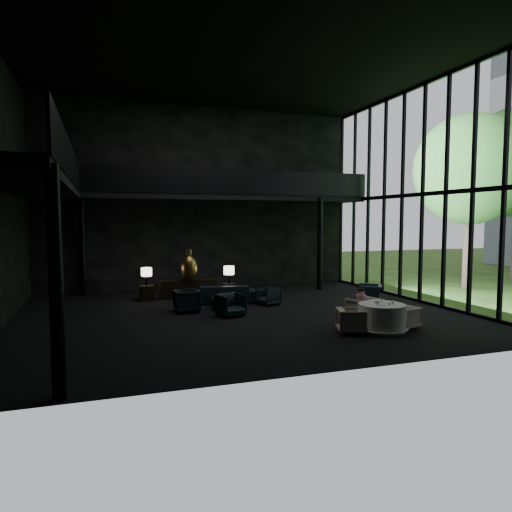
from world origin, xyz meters
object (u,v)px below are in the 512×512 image
object	(u,v)px
lounge_armchair_south	(231,304)
lounge_armchair_east	(268,296)
table_lamp_right	(229,271)
bronze_urn	(189,267)
table_lamp_left	(147,273)
side_table_right	(229,290)
child	(361,298)
window_armchair	(370,291)
console	(188,289)
lounge_armchair_west	(187,299)
dining_chair_west	(351,320)
sofa	(224,289)
dining_chair_east	(405,318)
dining_table	(381,319)
dining_chair_north	(364,308)
side_table_left	(147,293)
coffee_table	(225,303)

from	to	relation	value
lounge_armchair_south	lounge_armchair_east	bearing A→B (deg)	20.97
lounge_armchair_south	table_lamp_right	bearing A→B (deg)	58.48
bronze_urn	table_lamp_left	distance (m)	1.62
side_table_right	child	size ratio (longest dim) A/B	0.83
bronze_urn	window_armchair	bearing A→B (deg)	-23.77
console	lounge_armchair_east	world-z (taller)	console
bronze_urn	lounge_armchair_west	world-z (taller)	bronze_urn
lounge_armchair_west	table_lamp_right	bearing A→B (deg)	-41.81
dining_chair_west	lounge_armchair_east	bearing A→B (deg)	28.53
sofa	lounge_armchair_south	size ratio (longest dim) A/B	3.20
console	bronze_urn	bearing A→B (deg)	-90.00
bronze_urn	table_lamp_left	bearing A→B (deg)	172.96
dining_chair_east	console	bearing A→B (deg)	-162.79
sofa	child	xyz separation A→B (m)	(2.96, -4.58, 0.26)
console	bronze_urn	distance (m)	0.89
dining_table	lounge_armchair_south	bearing A→B (deg)	137.20
dining_chair_west	window_armchair	bearing A→B (deg)	-18.79
sofa	dining_table	size ratio (longest dim) A/B	1.76
sofa	dining_chair_north	world-z (taller)	sofa
lounge_armchair_west	dining_chair_west	size ratio (longest dim) A/B	1.23
lounge_armchair_south	dining_chair_north	distance (m)	4.14
dining_chair_north	dining_chair_east	size ratio (longest dim) A/B	1.49
table_lamp_right	dining_table	distance (m)	7.31
dining_chair_north	dining_chair_west	world-z (taller)	dining_chair_north
console	dining_chair_east	distance (m)	8.54
table_lamp_left	dining_table	size ratio (longest dim) A/B	0.47
console	dining_table	size ratio (longest dim) A/B	1.52
lounge_armchair_west	dining_table	distance (m)	6.32
side_table_right	dining_chair_west	size ratio (longest dim) A/B	0.73
side_table_right	lounge_armchair_west	xyz separation A→B (m)	(-2.14, -2.55, 0.18)
side_table_left	coffee_table	size ratio (longest dim) A/B	0.64
table_lamp_left	lounge_armchair_east	distance (m)	4.79
table_lamp_left	coffee_table	distance (m)	3.62
table_lamp_left	table_lamp_right	distance (m)	3.21
coffee_table	dining_chair_west	bearing A→B (deg)	-61.65
window_armchair	child	world-z (taller)	child
table_lamp_left	dining_chair_north	bearing A→B (deg)	-46.65
side_table_left	lounge_armchair_east	bearing A→B (deg)	-30.80
side_table_left	coffee_table	xyz separation A→B (m)	(2.40, -2.54, -0.09)
side_table_left	lounge_armchair_south	distance (m)	4.43
table_lamp_left	dining_chair_west	xyz separation A→B (m)	(4.78, -6.99, -0.70)
table_lamp_right	bronze_urn	bearing A→B (deg)	179.78
child	side_table_right	bearing A→B (deg)	-67.66
coffee_table	dining_chair_east	size ratio (longest dim) A/B	1.46
sofa	console	bearing A→B (deg)	-43.23
lounge_armchair_south	dining_chair_east	xyz separation A→B (m)	(4.25, -3.14, -0.10)
side_table_right	child	xyz separation A→B (m)	(2.42, -5.90, 0.50)
console	dining_chair_north	distance (m)	7.36
side_table_left	console	bearing A→B (deg)	1.18
table_lamp_left	window_armchair	world-z (taller)	table_lamp_left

